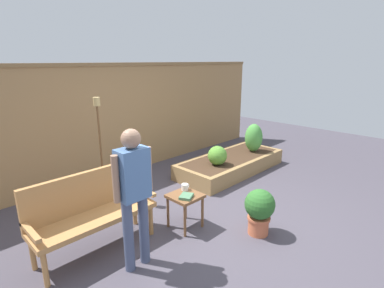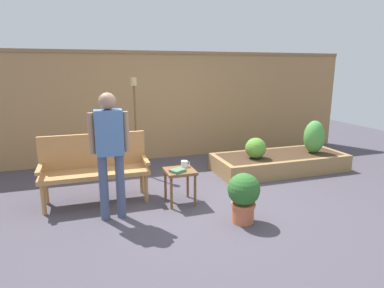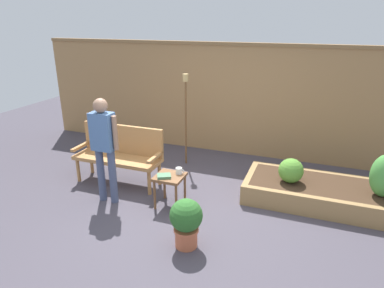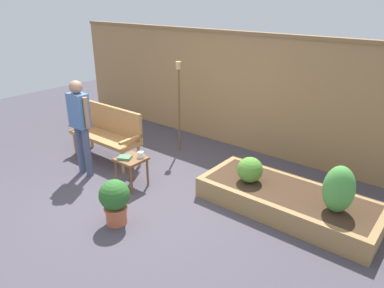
# 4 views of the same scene
# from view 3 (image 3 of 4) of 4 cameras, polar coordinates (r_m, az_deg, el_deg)

# --- Properties ---
(ground_plane) EXTENTS (14.00, 14.00, 0.00)m
(ground_plane) POSITION_cam_3_polar(r_m,az_deg,el_deg) (4.83, -1.11, -11.92)
(ground_plane) COLOR #47424C
(fence_back) EXTENTS (8.40, 0.14, 2.16)m
(fence_back) POSITION_cam_3_polar(r_m,az_deg,el_deg) (6.74, 7.07, 7.42)
(fence_back) COLOR #A37A4C
(fence_back) RESTS_ON ground_plane
(garden_bench) EXTENTS (1.44, 0.48, 0.94)m
(garden_bench) POSITION_cam_3_polar(r_m,az_deg,el_deg) (5.70, -11.93, -1.02)
(garden_bench) COLOR #B77F47
(garden_bench) RESTS_ON ground_plane
(side_table) EXTENTS (0.40, 0.40, 0.48)m
(side_table) POSITION_cam_3_polar(r_m,az_deg,el_deg) (4.89, -3.73, -6.16)
(side_table) COLOR brown
(side_table) RESTS_ON ground_plane
(cup_on_table) EXTENTS (0.13, 0.09, 0.09)m
(cup_on_table) POSITION_cam_3_polar(r_m,az_deg,el_deg) (4.89, -2.17, -4.50)
(cup_on_table) COLOR white
(cup_on_table) RESTS_ON side_table
(book_on_table) EXTENTS (0.24, 0.22, 0.04)m
(book_on_table) POSITION_cam_3_polar(r_m,az_deg,el_deg) (4.81, -4.69, -5.35)
(book_on_table) COLOR #4C7A56
(book_on_table) RESTS_ON side_table
(potted_boxwood) EXTENTS (0.39, 0.39, 0.62)m
(potted_boxwood) POSITION_cam_3_polar(r_m,az_deg,el_deg) (4.08, -0.99, -12.63)
(potted_boxwood) COLOR #C66642
(potted_boxwood) RESTS_ON ground_plane
(raised_planter_bed) EXTENTS (2.40, 1.00, 0.30)m
(raised_planter_bed) POSITION_cam_3_polar(r_m,az_deg,el_deg) (5.43, 21.78, -7.79)
(raised_planter_bed) COLOR #997547
(raised_planter_bed) RESTS_ON ground_plane
(shrub_near_bench) EXTENTS (0.36, 0.36, 0.36)m
(shrub_near_bench) POSITION_cam_3_polar(r_m,az_deg,el_deg) (5.20, 16.19, -4.29)
(shrub_near_bench) COLOR brown
(shrub_near_bench) RESTS_ON raised_planter_bed
(tiki_torch) EXTENTS (0.10, 0.10, 1.67)m
(tiki_torch) POSITION_cam_3_polar(r_m,az_deg,el_deg) (6.10, -1.06, 6.76)
(tiki_torch) COLOR brown
(tiki_torch) RESTS_ON ground_plane
(person_by_bench) EXTENTS (0.47, 0.20, 1.56)m
(person_by_bench) POSITION_cam_3_polar(r_m,az_deg,el_deg) (4.96, -14.55, 0.31)
(person_by_bench) COLOR #475170
(person_by_bench) RESTS_ON ground_plane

